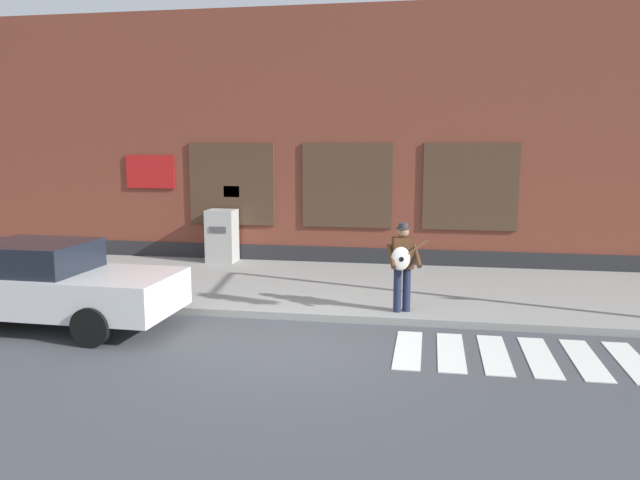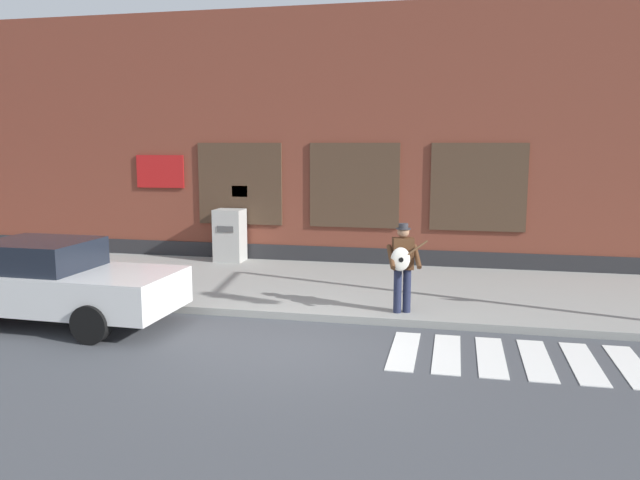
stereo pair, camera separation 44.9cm
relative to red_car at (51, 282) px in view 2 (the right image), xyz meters
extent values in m
plane|color=#424449|center=(4.57, -0.39, -0.77)|extent=(160.00, 160.00, 0.00)
cube|color=gray|center=(4.57, 3.68, -0.70)|extent=(28.00, 5.14, 0.14)
cube|color=brown|center=(4.57, 8.25, 2.60)|extent=(28.00, 4.00, 6.73)
cube|color=#28282B|center=(4.57, 6.23, -0.50)|extent=(28.00, 0.04, 0.55)
cube|color=#473323|center=(1.45, 6.22, 1.42)|extent=(2.35, 0.06, 2.19)
cube|color=black|center=(1.45, 6.21, 1.42)|extent=(2.23, 0.03, 2.07)
cube|color=#473323|center=(4.57, 6.22, 1.42)|extent=(2.35, 0.06, 2.19)
cube|color=black|center=(4.57, 6.21, 1.42)|extent=(2.23, 0.03, 2.07)
cube|color=#473323|center=(7.70, 6.22, 1.42)|extent=(2.35, 0.06, 2.19)
cube|color=black|center=(7.70, 6.21, 1.42)|extent=(2.23, 0.03, 2.07)
cube|color=red|center=(-0.87, 6.21, 1.73)|extent=(1.40, 0.04, 0.90)
cube|color=yellow|center=(1.45, 6.20, 1.22)|extent=(0.44, 0.02, 0.30)
cube|color=silver|center=(6.43, -0.19, -0.76)|extent=(0.42, 1.90, 0.01)
cube|color=silver|center=(7.10, -0.19, -0.76)|extent=(0.42, 1.90, 0.01)
cube|color=silver|center=(7.77, -0.19, -0.76)|extent=(0.42, 1.90, 0.01)
cube|color=silver|center=(8.44, -0.19, -0.76)|extent=(0.42, 1.90, 0.01)
cube|color=silver|center=(9.11, -0.19, -0.76)|extent=(0.42, 1.90, 0.01)
cube|color=silver|center=(9.78, -0.19, -0.76)|extent=(0.42, 1.90, 0.01)
cube|color=silver|center=(0.05, 0.00, -0.10)|extent=(4.65, 1.96, 0.68)
cube|color=black|center=(-0.20, 0.01, 0.50)|extent=(1.88, 1.63, 0.52)
cube|color=silver|center=(2.33, 0.51, -0.03)|extent=(0.07, 0.24, 0.12)
cube|color=silver|center=(2.30, -0.63, -0.03)|extent=(0.07, 0.24, 0.12)
cylinder|color=black|center=(1.41, 0.84, -0.44)|extent=(0.67, 0.26, 0.66)
cylinder|color=black|center=(1.36, -0.91, -0.44)|extent=(0.67, 0.26, 0.66)
cylinder|color=black|center=(-1.26, 0.91, -0.44)|extent=(0.67, 0.26, 0.66)
cylinder|color=#1E233D|center=(6.33, 1.63, -0.22)|extent=(0.15, 0.15, 0.82)
cylinder|color=#1E233D|center=(6.16, 1.56, -0.22)|extent=(0.15, 0.15, 0.82)
cube|color=#4C2D19|center=(6.24, 1.61, 0.49)|extent=(0.43, 0.32, 0.59)
sphere|color=#9E7051|center=(6.24, 1.61, 0.89)|extent=(0.22, 0.22, 0.22)
cylinder|color=#333338|center=(6.24, 1.61, 0.95)|extent=(0.27, 0.28, 0.02)
cylinder|color=#333338|center=(6.24, 1.61, 1.00)|extent=(0.18, 0.18, 0.09)
cylinder|color=#4C2D19|center=(6.50, 1.58, 0.45)|extent=(0.23, 0.52, 0.39)
cylinder|color=#4C2D19|center=(6.04, 1.44, 0.45)|extent=(0.23, 0.52, 0.39)
ellipsoid|color=silver|center=(6.21, 1.41, 0.41)|extent=(0.38, 0.22, 0.44)
cylinder|color=black|center=(6.23, 1.35, 0.41)|extent=(0.09, 0.03, 0.09)
cylinder|color=brown|center=(6.47, 1.46, 0.59)|extent=(0.46, 0.17, 0.34)
cube|color=#ADADA8|center=(1.29, 5.80, 0.07)|extent=(0.75, 0.65, 1.39)
cube|color=#4C4C4C|center=(1.29, 5.46, 0.27)|extent=(0.45, 0.02, 0.16)
camera|label=1|loc=(6.72, -9.88, 2.50)|focal=35.00mm
camera|label=2|loc=(7.16, -9.79, 2.50)|focal=35.00mm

